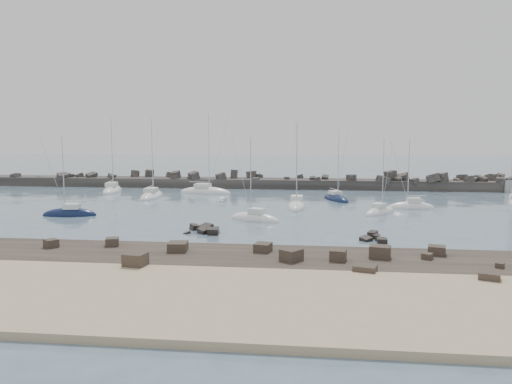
# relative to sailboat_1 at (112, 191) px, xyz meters

# --- Properties ---
(ground) EXTENTS (400.00, 400.00, 0.00)m
(ground) POSITION_rel_sailboat_1_xyz_m (29.73, -27.19, -0.15)
(ground) COLOR slate
(ground) RESTS_ON ground
(sand_strip) EXTENTS (140.00, 14.00, 1.00)m
(sand_strip) POSITION_rel_sailboat_1_xyz_m (29.73, -59.19, -0.15)
(sand_strip) COLOR tan
(sand_strip) RESTS_ON ground
(rock_shelf) EXTENTS (140.00, 12.00, 1.84)m
(rock_shelf) POSITION_rel_sailboat_1_xyz_m (29.77, -49.21, -0.13)
(rock_shelf) COLOR #2D251F
(rock_shelf) RESTS_ON ground
(rock_cluster_near) EXTENTS (4.02, 3.79, 1.48)m
(rock_cluster_near) POSITION_rel_sailboat_1_xyz_m (26.08, -36.35, 0.05)
(rock_cluster_near) COLOR black
(rock_cluster_near) RESTS_ON ground
(rock_cluster_far) EXTENTS (2.70, 3.92, 1.36)m
(rock_cluster_far) POSITION_rel_sailboat_1_xyz_m (43.96, -38.25, -0.06)
(rock_cluster_far) COLOR black
(rock_cluster_far) RESTS_ON ground
(breakwater) EXTENTS (115.00, 7.24, 5.19)m
(breakwater) POSITION_rel_sailboat_1_xyz_m (23.34, 10.79, 0.18)
(breakwater) COLOR #2C2A27
(breakwater) RESTS_ON ground
(sailboat_1) EXTENTS (4.50, 9.78, 14.91)m
(sailboat_1) POSITION_rel_sailboat_1_xyz_m (0.00, 0.00, 0.00)
(sailboat_1) COLOR white
(sailboat_1) RESTS_ON ground
(sailboat_2) EXTENTS (7.42, 3.12, 11.59)m
(sailboat_2) POSITION_rel_sailboat_1_xyz_m (5.46, -27.30, -0.00)
(sailboat_2) COLOR #0E183A
(sailboat_2) RESTS_ON ground
(sailboat_3) EXTENTS (3.09, 9.31, 14.57)m
(sailboat_3) POSITION_rel_sailboat_1_xyz_m (10.14, -7.32, -0.01)
(sailboat_3) COLOR white
(sailboat_3) RESTS_ON ground
(sailboat_4) EXTENTS (10.29, 4.69, 15.54)m
(sailboat_4) POSITION_rel_sailboat_1_xyz_m (17.88, -0.03, -0.01)
(sailboat_4) COLOR white
(sailboat_4) RESTS_ON ground
(sailboat_5) EXTENTS (7.30, 4.92, 11.29)m
(sailboat_5) POSITION_rel_sailboat_1_xyz_m (30.43, -27.91, -0.01)
(sailboat_5) COLOR white
(sailboat_5) RESTS_ON ground
(sailboat_6) EXTENTS (2.81, 8.62, 13.64)m
(sailboat_6) POSITION_rel_sailboat_1_xyz_m (35.31, -16.13, -0.00)
(sailboat_6) COLOR white
(sailboat_6) RESTS_ON ground
(sailboat_7) EXTENTS (5.73, 6.91, 11.04)m
(sailboat_7) POSITION_rel_sailboat_1_xyz_m (46.90, -20.37, -0.02)
(sailboat_7) COLOR white
(sailboat_7) RESTS_ON ground
(sailboat_8) EXTENTS (5.26, 8.23, 12.45)m
(sailboat_8) POSITION_rel_sailboat_1_xyz_m (41.47, -7.06, -0.02)
(sailboat_8) COLOR #0E183A
(sailboat_8) RESTS_ON ground
(sailboat_9) EXTENTS (6.92, 2.61, 10.96)m
(sailboat_9) POSITION_rel_sailboat_1_xyz_m (52.05, -15.18, -0.00)
(sailboat_9) COLOR white
(sailboat_9) RESTS_ON ground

